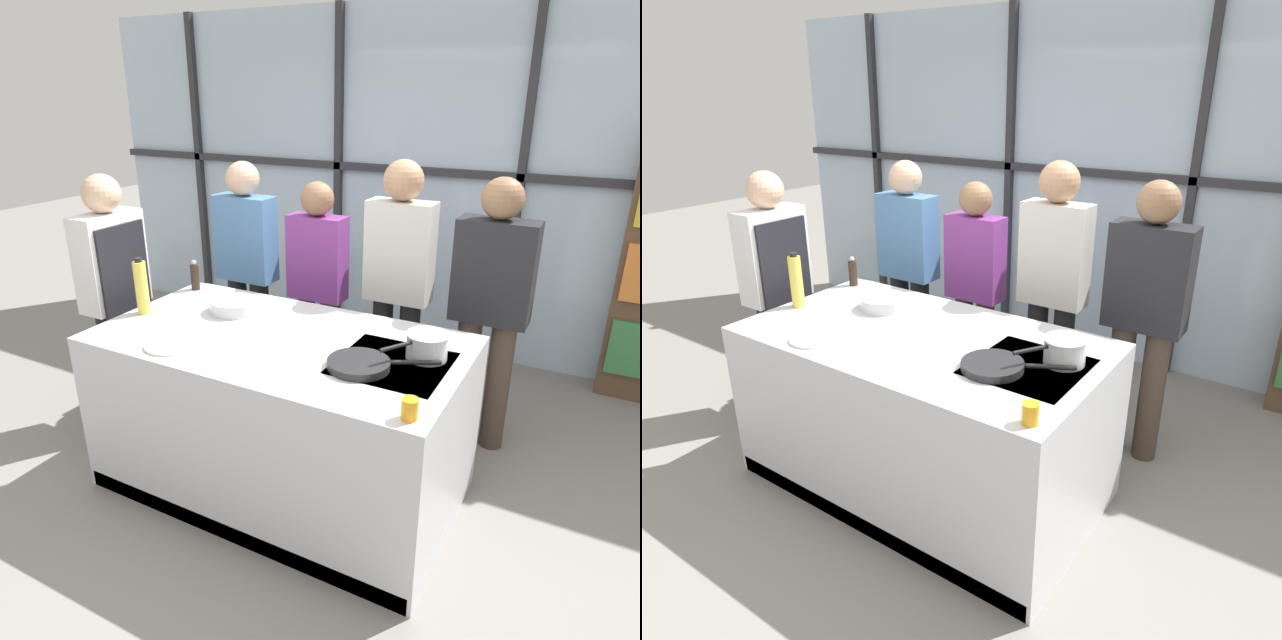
# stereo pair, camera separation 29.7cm
# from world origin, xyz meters

# --- Properties ---
(ground_plane) EXTENTS (18.00, 18.00, 0.00)m
(ground_plane) POSITION_xyz_m (0.00, 0.00, 0.00)
(ground_plane) COLOR gray
(back_window_wall) EXTENTS (6.40, 0.10, 2.80)m
(back_window_wall) POSITION_xyz_m (0.00, 2.28, 1.40)
(back_window_wall) COLOR silver
(back_window_wall) RESTS_ON ground_plane
(demo_island) EXTENTS (1.97, 1.07, 0.94)m
(demo_island) POSITION_xyz_m (0.00, -0.00, 0.47)
(demo_island) COLOR silver
(demo_island) RESTS_ON ground_plane
(chef) EXTENTS (0.24, 0.44, 1.69)m
(chef) POSITION_xyz_m (-1.31, 0.11, 0.96)
(chef) COLOR black
(chef) RESTS_ON ground_plane
(spectator_far_left) EXTENTS (0.44, 0.24, 1.70)m
(spectator_far_left) POSITION_xyz_m (-0.89, 0.97, 0.97)
(spectator_far_left) COLOR black
(spectator_far_left) RESTS_ON ground_plane
(spectator_center_left) EXTENTS (0.40, 0.22, 1.60)m
(spectator_center_left) POSITION_xyz_m (-0.30, 0.97, 0.92)
(spectator_center_left) COLOR #47382D
(spectator_center_left) RESTS_ON ground_plane
(spectator_center_right) EXTENTS (0.42, 0.25, 1.77)m
(spectator_center_right) POSITION_xyz_m (0.30, 0.97, 1.03)
(spectator_center_right) COLOR black
(spectator_center_right) RESTS_ON ground_plane
(spectator_far_right) EXTENTS (0.46, 0.24, 1.71)m
(spectator_far_right) POSITION_xyz_m (0.89, 0.97, 0.97)
(spectator_far_right) COLOR #47382D
(spectator_far_right) RESTS_ON ground_plane
(frying_pan) EXTENTS (0.50, 0.34, 0.04)m
(frying_pan) POSITION_xyz_m (0.53, -0.12, 0.96)
(frying_pan) COLOR #232326
(frying_pan) RESTS_ON demo_island
(saucepan) EXTENTS (0.26, 0.35, 0.13)m
(saucepan) POSITION_xyz_m (0.77, 0.12, 1.01)
(saucepan) COLOR silver
(saucepan) RESTS_ON demo_island
(white_plate) EXTENTS (0.26, 0.26, 0.01)m
(white_plate) POSITION_xyz_m (-0.43, -0.36, 0.95)
(white_plate) COLOR white
(white_plate) RESTS_ON demo_island
(mixing_bowl) EXTENTS (0.27, 0.27, 0.07)m
(mixing_bowl) POSITION_xyz_m (-0.44, 0.19, 0.98)
(mixing_bowl) COLOR silver
(mixing_bowl) RESTS_ON demo_island
(oil_bottle) EXTENTS (0.07, 0.07, 0.34)m
(oil_bottle) POSITION_xyz_m (-0.88, -0.07, 1.10)
(oil_bottle) COLOR #E0CC4C
(oil_bottle) RESTS_ON demo_island
(pepper_grinder) EXTENTS (0.06, 0.06, 0.20)m
(pepper_grinder) POSITION_xyz_m (-0.89, 0.41, 1.03)
(pepper_grinder) COLOR #332319
(pepper_grinder) RESTS_ON demo_island
(juice_glass_near) EXTENTS (0.07, 0.07, 0.09)m
(juice_glass_near) POSITION_xyz_m (0.88, -0.44, 0.98)
(juice_glass_near) COLOR orange
(juice_glass_near) RESTS_ON demo_island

